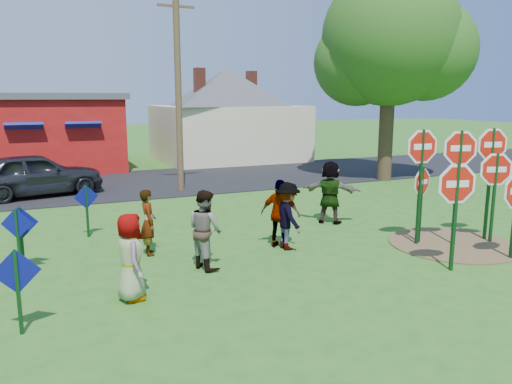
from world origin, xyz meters
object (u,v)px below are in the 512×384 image
Objects in this scene: person_b at (148,222)px; utility_pole at (178,83)px; leafy_tree at (393,45)px; suv at (35,174)px; person_a at (130,257)px; stop_sign_a at (456,193)px; stop_sign_b at (422,158)px; stop_sign_c at (459,161)px; stop_sign_d at (491,155)px.

utility_pole is (2.88, 7.62, 3.44)m from person_b.
suv is at bearing 171.66° from leafy_tree.
suv is 0.60× the size of utility_pole.
person_a is at bearing -110.15° from utility_pole.
person_b is 9.05m from suv.
person_b is (-5.77, 3.77, -0.92)m from stop_sign_a.
utility_pole reaches higher than person_b.
leafy_tree is (13.06, 9.17, 5.11)m from person_a.
leafy_tree reaches higher than stop_sign_b.
stop_sign_c is 0.99× the size of stop_sign_d.
utility_pole is (-2.89, 11.39, 2.52)m from stop_sign_a.
stop_sign_b reaches higher than stop_sign_c.
stop_sign_a is at bearing -158.78° from suv.
leafy_tree is (5.79, 8.54, 3.70)m from stop_sign_b.
suv is 6.37m from utility_pole.
utility_pole reaches higher than stop_sign_b.
stop_sign_c is 1.16m from stop_sign_d.
stop_sign_c is 1.94× the size of person_b.
person_a is 1.04× the size of person_b.
leafy_tree reaches higher than stop_sign_a.
stop_sign_a is at bearing -118.84° from stop_sign_c.
person_b is at bearing 160.71° from stop_sign_a.
person_b is at bearing -151.66° from leafy_tree.
stop_sign_d is at bearing -61.04° from utility_pole.
stop_sign_c is 10.92m from leafy_tree.
stop_sign_c is (1.46, 1.39, 0.45)m from stop_sign_a.
stop_sign_b is 10.96m from leafy_tree.
utility_pole is (-5.50, 9.94, 1.99)m from stop_sign_d.
leafy_tree reaches higher than stop_sign_c.
person_a is at bearing 164.34° from person_b.
stop_sign_c is 0.38× the size of utility_pole.
stop_sign_d is (1.97, -0.35, 0.00)m from stop_sign_b.
stop_sign_b is at bearing -152.48° from suv.
stop_sign_b is 1.96× the size of person_b.
stop_sign_b reaches higher than person_b.
person_a is 16.75m from leafy_tree.
stop_sign_d is at bearing 42.95° from stop_sign_a.
stop_sign_a is 0.27× the size of leafy_tree.
suv is (-9.64, 11.10, -1.29)m from stop_sign_c.
person_a is at bearing -168.74° from stop_sign_b.
stop_sign_b is at bearing -104.24° from person_b.
stop_sign_c reaches higher than stop_sign_a.
stop_sign_d is at bearing -3.76° from stop_sign_b.
person_a is (-8.09, -0.21, -1.33)m from stop_sign_c.
stop_sign_c is 0.33× the size of leafy_tree.
stop_sign_a is at bearing -103.06° from stop_sign_b.
stop_sign_a is 0.81× the size of stop_sign_b.
leafy_tree is at bearing -110.35° from suv.
utility_pole reaches higher than stop_sign_c.
leafy_tree reaches higher than stop_sign_d.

